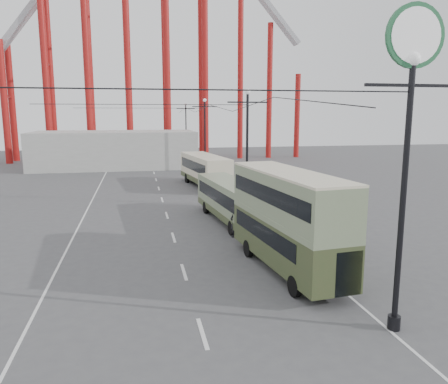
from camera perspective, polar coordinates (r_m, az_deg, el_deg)
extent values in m
plane|color=#48484B|center=(17.64, -0.50, -14.67)|extent=(160.00, 160.00, 0.00)
cube|color=silver|center=(35.57, -7.81, -1.93)|extent=(0.15, 82.00, 0.01)
cube|color=silver|center=(37.44, 1.92, -1.23)|extent=(0.12, 120.00, 0.01)
cube|color=silver|center=(36.71, -17.29, -1.92)|extent=(0.12, 120.00, 0.01)
cylinder|color=black|center=(15.62, 22.31, -1.35)|extent=(0.20, 0.20, 9.00)
cylinder|color=black|center=(16.94, 21.31, -15.59)|extent=(0.44, 0.44, 0.50)
cube|color=black|center=(15.37, 23.29, 12.67)|extent=(3.20, 0.10, 0.10)
sphere|color=white|center=(15.44, 23.50, 15.63)|extent=(0.44, 0.44, 0.44)
cylinder|color=#206037|center=(15.53, 23.69, 18.19)|extent=(2.00, 0.12, 2.00)
cylinder|color=white|center=(15.53, 23.69, 18.19)|extent=(1.70, 0.16, 1.70)
cylinder|color=black|center=(34.92, 3.03, 5.39)|extent=(0.20, 0.20, 9.00)
cylinder|color=black|center=(35.53, 2.97, -1.46)|extent=(0.44, 0.44, 0.50)
cube|color=black|center=(34.81, 3.09, 11.63)|extent=(3.20, 0.10, 0.10)
sphere|color=white|center=(34.84, 3.11, 12.95)|extent=(0.44, 0.44, 0.44)
cylinder|color=black|center=(56.46, -2.50, 7.22)|extent=(0.20, 0.20, 9.00)
cylinder|color=black|center=(56.84, -2.47, 2.94)|extent=(0.44, 0.44, 0.50)
cube|color=black|center=(56.39, -2.53, 11.08)|extent=(3.20, 0.10, 0.10)
sphere|color=white|center=(56.41, -2.54, 11.89)|extent=(0.44, 0.44, 0.44)
cylinder|color=black|center=(78.25, -4.98, 8.02)|extent=(0.20, 0.20, 9.00)
cylinder|color=black|center=(78.53, -4.93, 4.92)|extent=(0.44, 0.44, 0.50)
cube|color=black|center=(78.21, -5.02, 10.80)|extent=(3.20, 0.10, 0.10)
sphere|color=white|center=(78.22, -5.03, 11.39)|extent=(0.44, 0.44, 0.44)
cylinder|color=maroon|center=(73.26, -26.75, 10.36)|extent=(1.00, 1.00, 18.00)
cylinder|color=maroon|center=(77.13, -25.96, 10.36)|extent=(1.00, 1.00, 18.00)
cylinder|color=maroon|center=(72.18, -22.31, 14.29)|extent=(1.00, 1.00, 27.00)
cylinder|color=maroon|center=(76.10, -21.73, 14.08)|extent=(1.00, 1.00, 27.00)
cylinder|color=maroon|center=(71.86, -17.62, 18.21)|extent=(1.00, 1.00, 36.00)
cylinder|color=maroon|center=(75.80, -17.28, 17.78)|extent=(1.00, 1.00, 36.00)
cylinder|color=maroon|center=(72.33, -12.73, 21.99)|extent=(1.00, 1.00, 45.00)
cylinder|color=maroon|center=(76.24, -12.66, 21.37)|extent=(1.00, 1.00, 45.00)
cylinder|color=maroon|center=(74.10, 2.16, 16.06)|extent=(0.90, 0.90, 30.00)
cylinder|color=maroon|center=(75.10, 5.95, 12.88)|extent=(0.90, 0.90, 22.00)
cylinder|color=maroon|center=(76.63, 9.52, 9.74)|extent=(0.90, 0.90, 14.00)
cube|color=#A09FA4|center=(76.83, 6.14, 22.60)|extent=(9.89, 2.00, 10.87)
cube|color=#A3A39E|center=(62.99, -14.01, 5.42)|extent=(22.00, 10.00, 5.00)
cube|color=#374425|center=(21.03, 8.24, -6.34)|extent=(3.22, 9.12, 1.96)
cube|color=black|center=(20.92, 8.27, -5.28)|extent=(3.06, 7.35, 0.80)
cube|color=#71805D|center=(20.74, 8.32, -3.38)|extent=(3.24, 9.13, 0.27)
cube|color=#71805D|center=(20.51, 8.40, -0.35)|extent=(3.22, 9.12, 1.96)
cube|color=black|center=(20.49, 8.41, -0.10)|extent=(3.20, 8.59, 0.76)
cube|color=beige|center=(20.35, 8.48, 2.52)|extent=(3.24, 9.13, 0.11)
cylinder|color=black|center=(23.14, 3.19, -7.36)|extent=(0.35, 0.92, 0.89)
cylinder|color=black|center=(23.90, 7.75, -6.86)|extent=(0.35, 0.92, 0.89)
cylinder|color=black|center=(18.53, 9.22, -12.05)|extent=(0.35, 0.92, 0.89)
cylinder|color=black|center=(19.47, 14.63, -11.13)|extent=(0.35, 0.92, 0.89)
cube|color=#71805D|center=(30.18, 0.90, -0.97)|extent=(3.26, 10.08, 2.16)
cube|color=black|center=(30.11, 0.90, -0.30)|extent=(3.19, 9.01, 0.86)
cube|color=#374425|center=(30.36, 0.90, -2.55)|extent=(3.29, 10.09, 0.45)
cube|color=#71805D|center=(29.98, 0.91, 1.19)|extent=(3.28, 10.08, 0.14)
cylinder|color=black|center=(32.75, -2.31, -2.10)|extent=(0.34, 0.92, 0.90)
cylinder|color=black|center=(33.32, 1.08, -1.88)|extent=(0.34, 0.92, 0.90)
cylinder|color=black|center=(27.21, 0.91, -4.65)|extent=(0.34, 0.92, 0.90)
cylinder|color=black|center=(27.88, 4.90, -4.32)|extent=(0.34, 0.92, 0.90)
cube|color=beige|center=(45.01, -2.53, 3.01)|extent=(3.96, 10.54, 2.47)
cube|color=black|center=(44.96, -2.53, 3.53)|extent=(3.83, 9.32, 0.98)
cube|color=#374425|center=(45.14, -2.52, 1.78)|extent=(3.99, 10.54, 0.51)
cube|color=beige|center=(44.86, -2.54, 4.68)|extent=(3.98, 10.54, 0.16)
cylinder|color=black|center=(47.43, -4.78, 1.79)|extent=(0.43, 1.06, 1.03)
cylinder|color=black|center=(48.05, -2.10, 1.93)|extent=(0.43, 1.06, 1.03)
cylinder|color=black|center=(41.94, -2.83, 0.71)|extent=(0.43, 1.06, 1.03)
cylinder|color=black|center=(42.64, 0.17, 0.88)|extent=(0.43, 1.06, 1.03)
imported|color=black|center=(26.55, 1.41, -3.98)|extent=(0.80, 0.71, 1.83)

